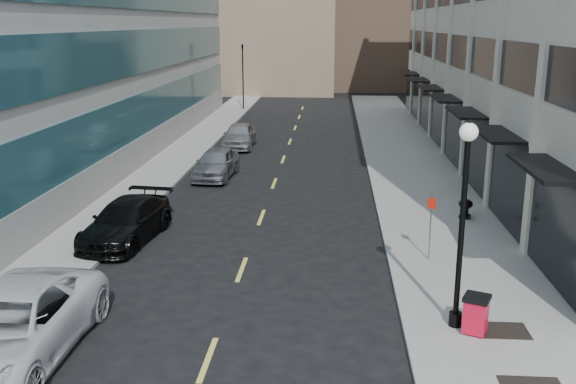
# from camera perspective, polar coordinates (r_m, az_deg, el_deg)

# --- Properties ---
(sidewalk_right) EXTENTS (5.00, 80.00, 0.15)m
(sidewalk_right) POSITION_cam_1_polar(r_m,az_deg,el_deg) (33.45, 11.66, 0.66)
(sidewalk_right) COLOR gray
(sidewalk_right) RESTS_ON ground
(sidewalk_left) EXTENTS (3.00, 80.00, 0.15)m
(sidewalk_left) POSITION_cam_1_polar(r_m,az_deg,el_deg) (34.49, -12.06, 1.07)
(sidewalk_left) COLOR gray
(sidewalk_left) RESTS_ON ground
(skyline_tan_far) EXTENTS (12.00, 14.00, 22.00)m
(skyline_tan_far) POSITION_cam_1_polar(r_m,az_deg,el_deg) (91.79, -6.90, 16.61)
(skyline_tan_far) COLOR #8C755C
(skyline_tan_far) RESTS_ON ground
(skyline_stone) EXTENTS (10.00, 14.00, 20.00)m
(skyline_stone) POSITION_cam_1_polar(r_m,az_deg,el_deg) (79.60, 15.52, 15.74)
(skyline_stone) COLOR beige
(skyline_stone) RESTS_ON ground
(grate_far) EXTENTS (1.40, 1.00, 0.01)m
(grate_far) POSITION_cam_1_polar(r_m,az_deg,el_deg) (18.42, 18.45, -11.58)
(grate_far) COLOR black
(grate_far) RESTS_ON sidewalk_right
(road_centerline) EXTENTS (0.15, 68.20, 0.01)m
(road_centerline) POSITION_cam_1_polar(r_m,az_deg,el_deg) (30.42, -1.76, -0.59)
(road_centerline) COLOR #D8CC4C
(road_centerline) RESTS_ON ground
(traffic_signal) EXTENTS (0.66, 0.66, 6.98)m
(traffic_signal) POSITION_cam_1_polar(r_m,az_deg,el_deg) (60.80, -4.08, 12.60)
(traffic_signal) COLOR black
(traffic_signal) RESTS_ON ground
(car_white_van) EXTENTS (3.04, 6.52, 1.80)m
(car_white_van) POSITION_cam_1_polar(r_m,az_deg,el_deg) (17.40, -23.50, -10.97)
(car_white_van) COLOR silver
(car_white_van) RESTS_ON ground
(car_black_pickup) EXTENTS (2.77, 5.53, 1.54)m
(car_black_pickup) POSITION_cam_1_polar(r_m,az_deg,el_deg) (25.21, -14.18, -2.53)
(car_black_pickup) COLOR black
(car_black_pickup) RESTS_ON ground
(car_silver_sedan) EXTENTS (2.13, 4.76, 1.59)m
(car_silver_sedan) POSITION_cam_1_polar(r_m,az_deg,el_deg) (34.52, -6.39, 2.55)
(car_silver_sedan) COLOR gray
(car_silver_sedan) RESTS_ON ground
(car_grey_sedan) EXTENTS (2.03, 4.86, 1.64)m
(car_grey_sedan) POSITION_cam_1_polar(r_m,az_deg,el_deg) (42.83, -4.34, 5.04)
(car_grey_sedan) COLOR gray
(car_grey_sedan) RESTS_ON ground
(trash_bin) EXTENTS (0.85, 0.85, 1.05)m
(trash_bin) POSITION_cam_1_polar(r_m,az_deg,el_deg) (17.85, 16.35, -10.28)
(trash_bin) COLOR red
(trash_bin) RESTS_ON sidewalk_right
(lamppost) EXTENTS (0.47, 0.47, 5.68)m
(lamppost) POSITION_cam_1_polar(r_m,az_deg,el_deg) (17.15, 15.31, -1.37)
(lamppost) COLOR black
(lamppost) RESTS_ON sidewalk_right
(sign_post) EXTENTS (0.27, 0.13, 2.37)m
(sign_post) POSITION_cam_1_polar(r_m,az_deg,el_deg) (22.43, 12.59, -2.19)
(sign_post) COLOR slate
(sign_post) RESTS_ON sidewalk_right
(urn_planter) EXTENTS (0.58, 0.58, 0.81)m
(urn_planter) POSITION_cam_1_polar(r_m,az_deg,el_deg) (27.83, 15.50, -1.26)
(urn_planter) COLOR black
(urn_planter) RESTS_ON sidewalk_right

